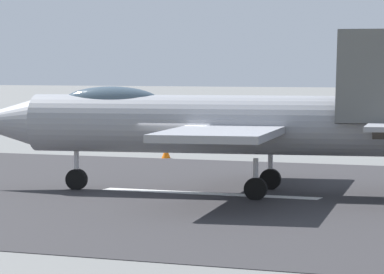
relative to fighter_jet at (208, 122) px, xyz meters
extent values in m
plane|color=slate|center=(0.80, 0.24, -2.49)|extent=(400.00, 400.00, 0.00)
cube|color=#302E31|center=(0.80, 0.24, -2.48)|extent=(240.00, 26.00, 0.02)
cube|color=white|center=(-0.13, 0.24, -2.47)|extent=(8.00, 0.70, 0.00)
cylinder|color=gray|center=(-0.17, -0.03, -0.07)|extent=(13.18, 4.10, 2.05)
ellipsoid|color=#3F5160|center=(3.46, 0.56, 0.70)|extent=(3.73, 1.66, 1.10)
cube|color=gray|center=(-1.76, 3.56, -0.17)|extent=(4.24, 6.03, 0.24)
cube|color=gray|center=(-0.55, -3.94, -0.17)|extent=(4.24, 6.03, 0.24)
cube|color=#515251|center=(-5.91, -0.05, 1.63)|extent=(2.72, 1.35, 3.14)
cube|color=#515251|center=(-5.62, -1.82, 1.63)|extent=(2.72, 1.35, 3.14)
cylinder|color=silver|center=(4.77, 0.77, -1.79)|extent=(0.18, 0.18, 1.40)
cylinder|color=black|center=(4.77, 0.77, -2.11)|extent=(0.80, 0.42, 0.76)
cylinder|color=silver|center=(-2.20, 1.26, -1.79)|extent=(0.18, 0.18, 1.40)
cylinder|color=black|center=(-2.20, 1.26, -2.11)|extent=(0.80, 0.42, 0.76)
cylinder|color=silver|center=(-1.69, -1.89, -1.79)|extent=(0.18, 0.18, 1.40)
cylinder|color=black|center=(-1.69, -1.89, -2.11)|extent=(0.80, 0.42, 0.76)
cone|color=orange|center=(7.30, -13.21, -2.21)|extent=(0.44, 0.44, 0.55)
camera|label=1|loc=(-13.83, 35.70, 1.93)|focal=102.73mm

